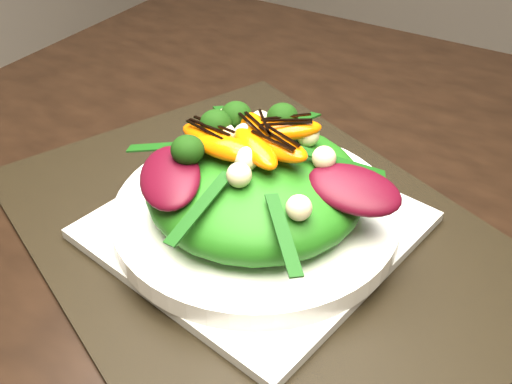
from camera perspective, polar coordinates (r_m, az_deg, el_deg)
The scene contains 9 objects.
placemat at distance 0.57m, azimuth 0.00°, elevation -3.69°, with size 0.49×0.37×0.00m, color black.
plate_base at distance 0.57m, azimuth 0.00°, elevation -3.17°, with size 0.26×0.26×0.01m, color silver.
salad_bowl at distance 0.56m, azimuth 0.00°, elevation -2.02°, with size 0.26×0.26×0.02m, color white.
lettuce_mound at distance 0.54m, azimuth 0.00°, elevation 0.56°, with size 0.20×0.20×0.07m, color #266D14.
radicchio_leaf at distance 0.50m, azimuth 9.33°, elevation 0.24°, with size 0.08×0.05×0.02m, color #420713.
orange_segment at distance 0.54m, azimuth -1.29°, elevation 5.78°, with size 0.06×0.03×0.02m, color #E85903.
broccoli_floret at distance 0.57m, azimuth -1.92°, elevation 8.07°, with size 0.04×0.04×0.04m, color black.
macadamia_nut at distance 0.47m, azimuth 0.27°, elevation 0.72°, with size 0.02×0.02×0.02m, color #FFECB3.
balsamic_drizzle at distance 0.53m, azimuth -1.31°, elevation 6.61°, with size 0.04×0.00×0.00m, color black.
Camera 1 is at (-0.08, -0.46, 1.13)m, focal length 42.00 mm.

